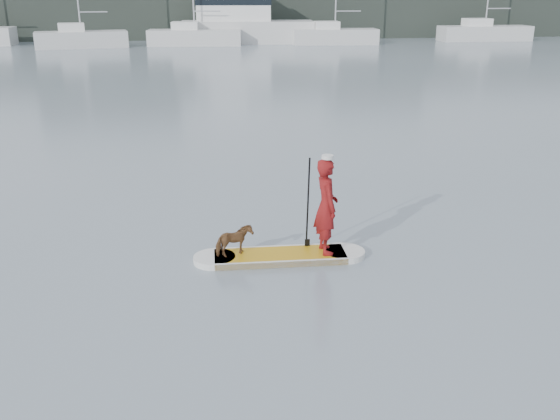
{
  "coord_description": "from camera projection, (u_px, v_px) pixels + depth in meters",
  "views": [
    {
      "loc": [
        -0.76,
        -13.04,
        4.92
      ],
      "look_at": [
        0.6,
        -2.2,
        1.0
      ],
      "focal_mm": 40.0,
      "sensor_mm": 36.0,
      "label": 1
    }
  ],
  "objects": [
    {
      "name": "white_cap",
      "position": [
        328.0,
        157.0,
        11.36
      ],
      "size": [
        0.22,
        0.22,
        0.07
      ],
      "primitive_type": "cylinder",
      "color": "silver",
      "rests_on": "paddler"
    },
    {
      "name": "shore_mass",
      "position": [
        205.0,
        7.0,
        62.4
      ],
      "size": [
        90.0,
        6.0,
        6.0
      ],
      "primitive_type": "cube",
      "color": "black",
      "rests_on": "ground"
    },
    {
      "name": "paddler",
      "position": [
        326.0,
        206.0,
        11.68
      ],
      "size": [
        0.5,
        0.71,
        1.84
      ],
      "primitive_type": "imported",
      "rotation": [
        0.0,
        0.0,
        1.66
      ],
      "color": "maroon",
      "rests_on": "paddleboard"
    },
    {
      "name": "sailboat_e",
      "position": [
        334.0,
        35.0,
        56.1
      ],
      "size": [
        7.66,
        2.65,
        11.03
      ],
      "rotation": [
        0.0,
        0.0,
        -0.02
      ],
      "color": "silver",
      "rests_on": "ground"
    },
    {
      "name": "dog",
      "position": [
        234.0,
        241.0,
        11.71
      ],
      "size": [
        0.77,
        0.57,
        0.59
      ],
      "primitive_type": "imported",
      "rotation": [
        0.0,
        0.0,
        1.97
      ],
      "color": "brown",
      "rests_on": "paddleboard"
    },
    {
      "name": "sailboat_d",
      "position": [
        194.0,
        35.0,
        54.86
      ],
      "size": [
        8.29,
        3.18,
        11.96
      ],
      "rotation": [
        0.0,
        0.0,
        -0.08
      ],
      "color": "silver",
      "rests_on": "ground"
    },
    {
      "name": "paddle",
      "position": [
        308.0,
        213.0,
        12.02
      ],
      "size": [
        0.1,
        0.3,
        2.0
      ],
      "rotation": [
        0.0,
        0.0,
        -0.02
      ],
      "color": "black",
      "rests_on": "ground"
    },
    {
      "name": "paddleboard",
      "position": [
        280.0,
        256.0,
        11.92
      ],
      "size": [
        3.3,
        0.84,
        0.12
      ],
      "rotation": [
        0.0,
        0.0,
        -0.02
      ],
      "color": "#C58F12",
      "rests_on": "ground"
    },
    {
      "name": "sailboat_c",
      "position": [
        81.0,
        38.0,
        52.83
      ],
      "size": [
        7.88,
        3.9,
        10.82
      ],
      "rotation": [
        0.0,
        0.0,
        0.19
      ],
      "color": "silver",
      "rests_on": "ground"
    },
    {
      "name": "motor_yacht_a",
      "position": [
        241.0,
        20.0,
        56.76
      ],
      "size": [
        12.23,
        4.49,
        7.21
      ],
      "rotation": [
        0.0,
        0.0,
        -0.07
      ],
      "color": "silver",
      "rests_on": "ground"
    },
    {
      "name": "ground",
      "position": [
        241.0,
        220.0,
        13.93
      ],
      "size": [
        140.0,
        140.0,
        0.0
      ],
      "primitive_type": "plane",
      "color": "slate",
      "rests_on": "ground"
    },
    {
      "name": "sailboat_f",
      "position": [
        484.0,
        31.0,
        59.61
      ],
      "size": [
        8.7,
        2.66,
        12.99
      ],
      "rotation": [
        0.0,
        0.0,
        0.01
      ],
      "color": "silver",
      "rests_on": "ground"
    }
  ]
}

